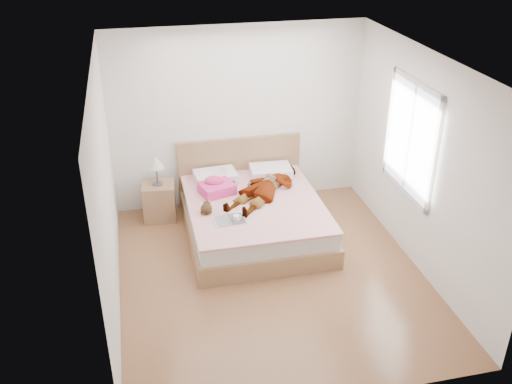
{
  "coord_description": "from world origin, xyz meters",
  "views": [
    {
      "loc": [
        -1.42,
        -5.47,
        4.1
      ],
      "look_at": [
        0.0,
        0.85,
        0.7
      ],
      "focal_mm": 40.0,
      "sensor_mm": 36.0,
      "label": 1
    }
  ],
  "objects_px": {
    "bed": "(253,214)",
    "magazine": "(230,220)",
    "plush_toy": "(206,208)",
    "nightstand": "(159,199)",
    "phone": "(224,169)",
    "woman": "(266,184)",
    "coffee_mug": "(237,218)",
    "towel": "(216,187)"
  },
  "relations": [
    {
      "from": "coffee_mug",
      "to": "nightstand",
      "type": "bearing_deg",
      "value": 126.82
    },
    {
      "from": "magazine",
      "to": "bed",
      "type": "bearing_deg",
      "value": 51.15
    },
    {
      "from": "phone",
      "to": "towel",
      "type": "relative_size",
      "value": 0.2
    },
    {
      "from": "plush_toy",
      "to": "bed",
      "type": "bearing_deg",
      "value": 20.08
    },
    {
      "from": "towel",
      "to": "magazine",
      "type": "bearing_deg",
      "value": -87.09
    },
    {
      "from": "towel",
      "to": "coffee_mug",
      "type": "height_order",
      "value": "towel"
    },
    {
      "from": "phone",
      "to": "plush_toy",
      "type": "height_order",
      "value": "phone"
    },
    {
      "from": "bed",
      "to": "coffee_mug",
      "type": "height_order",
      "value": "bed"
    },
    {
      "from": "woman",
      "to": "magazine",
      "type": "distance_m",
      "value": 0.92
    },
    {
      "from": "plush_toy",
      "to": "nightstand",
      "type": "relative_size",
      "value": 0.26
    },
    {
      "from": "towel",
      "to": "magazine",
      "type": "distance_m",
      "value": 0.78
    },
    {
      "from": "phone",
      "to": "plush_toy",
      "type": "xyz_separation_m",
      "value": [
        -0.37,
        -0.8,
        -0.13
      ]
    },
    {
      "from": "magazine",
      "to": "plush_toy",
      "type": "distance_m",
      "value": 0.37
    },
    {
      "from": "phone",
      "to": "coffee_mug",
      "type": "height_order",
      "value": "phone"
    },
    {
      "from": "towel",
      "to": "plush_toy",
      "type": "bearing_deg",
      "value": -112.4
    },
    {
      "from": "phone",
      "to": "coffee_mug",
      "type": "relative_size",
      "value": 0.91
    },
    {
      "from": "woman",
      "to": "plush_toy",
      "type": "relative_size",
      "value": 6.3
    },
    {
      "from": "bed",
      "to": "coffee_mug",
      "type": "relative_size",
      "value": 18.08
    },
    {
      "from": "towel",
      "to": "nightstand",
      "type": "distance_m",
      "value": 0.9
    },
    {
      "from": "plush_toy",
      "to": "nightstand",
      "type": "bearing_deg",
      "value": 122.16
    },
    {
      "from": "nightstand",
      "to": "plush_toy",
      "type": "bearing_deg",
      "value": -57.84
    },
    {
      "from": "magazine",
      "to": "coffee_mug",
      "type": "relative_size",
      "value": 3.66
    },
    {
      "from": "phone",
      "to": "nightstand",
      "type": "distance_m",
      "value": 1.0
    },
    {
      "from": "coffee_mug",
      "to": "nightstand",
      "type": "xyz_separation_m",
      "value": [
        -0.88,
        1.18,
        -0.24
      ]
    },
    {
      "from": "magazine",
      "to": "plush_toy",
      "type": "bearing_deg",
      "value": 132.86
    },
    {
      "from": "woman",
      "to": "plush_toy",
      "type": "xyz_separation_m",
      "value": [
        -0.87,
        -0.4,
        -0.04
      ]
    },
    {
      "from": "coffee_mug",
      "to": "towel",
      "type": "bearing_deg",
      "value": 98.58
    },
    {
      "from": "bed",
      "to": "magazine",
      "type": "bearing_deg",
      "value": -128.85
    },
    {
      "from": "bed",
      "to": "magazine",
      "type": "relative_size",
      "value": 4.94
    },
    {
      "from": "phone",
      "to": "bed",
      "type": "height_order",
      "value": "bed"
    },
    {
      "from": "phone",
      "to": "woman",
      "type": "bearing_deg",
      "value": -85.12
    },
    {
      "from": "woman",
      "to": "towel",
      "type": "height_order",
      "value": "towel"
    },
    {
      "from": "phone",
      "to": "nightstand",
      "type": "bearing_deg",
      "value": 128.84
    },
    {
      "from": "bed",
      "to": "plush_toy",
      "type": "distance_m",
      "value": 0.76
    },
    {
      "from": "towel",
      "to": "phone",
      "type": "bearing_deg",
      "value": 61.85
    },
    {
      "from": "bed",
      "to": "coffee_mug",
      "type": "bearing_deg",
      "value": -121.13
    },
    {
      "from": "woman",
      "to": "magazine",
      "type": "relative_size",
      "value": 3.63
    },
    {
      "from": "woman",
      "to": "bed",
      "type": "height_order",
      "value": "bed"
    },
    {
      "from": "bed",
      "to": "magazine",
      "type": "xyz_separation_m",
      "value": [
        -0.41,
        -0.51,
        0.24
      ]
    },
    {
      "from": "towel",
      "to": "plush_toy",
      "type": "relative_size",
      "value": 2.12
    },
    {
      "from": "plush_toy",
      "to": "woman",
      "type": "bearing_deg",
      "value": 24.92
    },
    {
      "from": "magazine",
      "to": "towel",
      "type": "bearing_deg",
      "value": 92.91
    }
  ]
}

